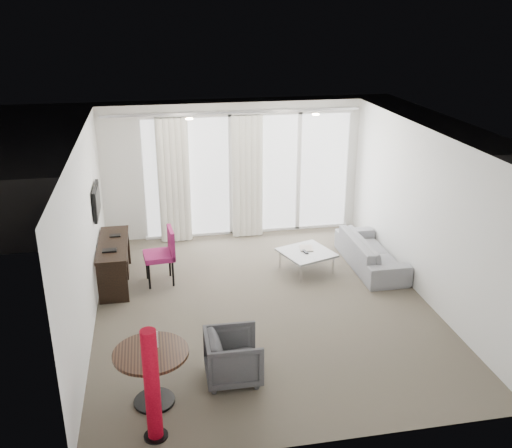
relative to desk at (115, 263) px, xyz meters
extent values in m
cube|color=#534B3E|center=(2.24, -1.19, -0.35)|extent=(5.00, 6.00, 0.00)
cube|color=white|center=(2.24, -1.19, 2.25)|extent=(5.00, 6.00, 0.00)
cube|color=silver|center=(-0.26, -1.19, 0.95)|extent=(0.00, 6.00, 2.60)
cube|color=silver|center=(4.74, -1.19, 0.95)|extent=(0.00, 6.00, 2.60)
cube|color=silver|center=(2.24, -4.19, 0.95)|extent=(5.00, 0.00, 2.60)
cylinder|color=#FFE0B2|center=(1.34, 0.41, 2.24)|extent=(0.12, 0.12, 0.02)
cylinder|color=#FFE0B2|center=(3.44, 0.41, 2.24)|extent=(0.12, 0.12, 0.02)
cylinder|color=#A20519|center=(0.56, -3.77, 0.30)|extent=(0.31, 0.31, 1.31)
imported|color=#3D3D40|center=(1.53, -2.92, -0.05)|extent=(0.69, 0.67, 0.62)
imported|color=gray|center=(4.36, -0.19, -0.08)|extent=(0.72, 1.85, 0.54)
cube|color=#4D4D50|center=(2.54, 3.31, -0.41)|extent=(5.60, 3.00, 0.12)
camera|label=1|loc=(0.71, -8.73, 3.96)|focal=40.00mm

